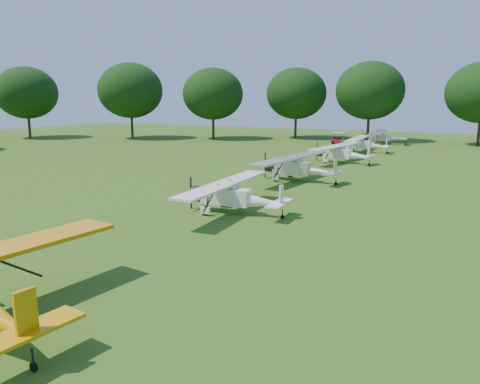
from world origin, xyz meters
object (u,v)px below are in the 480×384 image
object	(u,v)px
aircraft_5	(341,152)
aircraft_7	(383,136)
aircraft_4	(298,166)
aircraft_6	(362,143)
golf_cart	(339,140)
aircraft_3	(233,194)

from	to	relation	value
aircraft_5	aircraft_7	size ratio (longest dim) A/B	0.97
aircraft_4	aircraft_5	world-z (taller)	aircraft_4
aircraft_6	golf_cart	size ratio (longest dim) A/B	4.46
aircraft_5	aircraft_7	bearing A→B (deg)	99.33
aircraft_7	golf_cart	size ratio (longest dim) A/B	4.64
aircraft_6	golf_cart	xyz separation A→B (m)	(-5.66, 9.41, -0.58)
aircraft_5	golf_cart	xyz separation A→B (m)	(-5.92, 20.47, -0.59)
golf_cart	aircraft_4	bearing A→B (deg)	-71.56
aircraft_7	aircraft_4	bearing A→B (deg)	-96.64
aircraft_4	aircraft_7	world-z (taller)	aircraft_4
aircraft_7	golf_cart	bearing A→B (deg)	-162.53
aircraft_5	aircraft_4	bearing A→B (deg)	-81.78
aircraft_5	aircraft_7	xyz separation A→B (m)	(0.14, 23.08, 0.03)
aircraft_3	aircraft_6	size ratio (longest dim) A/B	1.02
aircraft_4	golf_cart	xyz separation A→B (m)	(-5.59, 33.41, -0.70)
aircraft_3	aircraft_5	xyz separation A→B (m)	(-0.08, 25.62, -0.01)
aircraft_3	aircraft_7	size ratio (longest dim) A/B	0.98
aircraft_5	aircraft_7	distance (m)	23.09
aircraft_6	aircraft_5	bearing A→B (deg)	-90.96
aircraft_5	aircraft_3	bearing A→B (deg)	-80.13
aircraft_4	aircraft_5	xyz separation A→B (m)	(0.33, 12.94, -0.11)
aircraft_3	aircraft_5	bearing A→B (deg)	87.60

